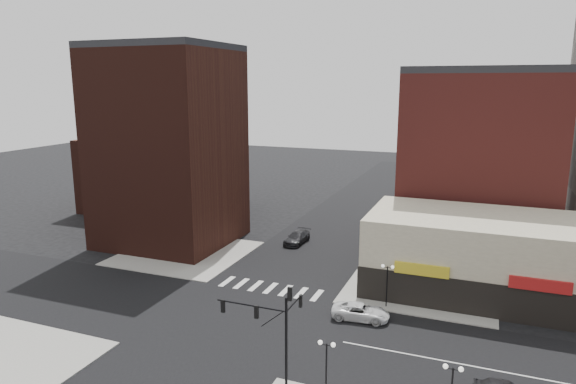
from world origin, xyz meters
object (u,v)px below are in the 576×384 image
(street_lamp_se_a, at_px, (326,355))
(dark_sedan_north, at_px, (297,238))
(traffic_signal, at_px, (275,321))
(street_lamp_se_b, at_px, (452,380))
(white_suv, at_px, (361,312))
(street_lamp_ne, at_px, (387,275))

(street_lamp_se_a, distance_m, dark_sedan_north, 34.57)
(traffic_signal, height_order, street_lamp_se_a, traffic_signal)
(traffic_signal, xyz_separation_m, street_lamp_se_b, (11.76, -0.17, -1.67))
(white_suv, xyz_separation_m, dark_sedan_north, (-13.24, 18.88, 0.06))
(street_lamp_ne, distance_m, white_suv, 4.53)
(street_lamp_se_b, xyz_separation_m, street_lamp_ne, (-7.00, 16.00, 0.00))
(traffic_signal, xyz_separation_m, street_lamp_ne, (4.76, 15.83, -1.67))
(street_lamp_se_b, bearing_deg, traffic_signal, 179.18)
(traffic_signal, distance_m, street_lamp_se_b, 11.88)
(street_lamp_se_a, xyz_separation_m, street_lamp_ne, (1.00, 16.00, 0.00))
(traffic_signal, height_order, street_lamp_se_b, traffic_signal)
(street_lamp_ne, bearing_deg, traffic_signal, -106.75)
(street_lamp_se_a, relative_size, street_lamp_se_b, 1.00)
(white_suv, height_order, dark_sedan_north, dark_sedan_north)
(traffic_signal, bearing_deg, street_lamp_ne, 73.25)
(dark_sedan_north, bearing_deg, traffic_signal, -69.20)
(traffic_signal, relative_size, white_suv, 1.50)
(traffic_signal, bearing_deg, street_lamp_se_b, -0.82)
(street_lamp_se_a, height_order, dark_sedan_north, street_lamp_se_a)
(white_suv, relative_size, dark_sedan_north, 0.97)
(street_lamp_se_b, bearing_deg, white_suv, 124.40)
(street_lamp_se_a, distance_m, street_lamp_ne, 16.03)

